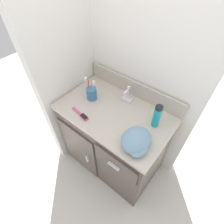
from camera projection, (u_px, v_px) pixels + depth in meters
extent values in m
plane|color=beige|center=(114.00, 160.00, 1.92)|extent=(6.00, 6.00, 0.00)
cube|color=silver|center=(142.00, 57.00, 1.28)|extent=(1.07, 0.08, 2.20)
cube|color=silver|center=(63.00, 53.00, 1.32)|extent=(0.08, 0.62, 2.20)
cube|color=brown|center=(114.00, 141.00, 1.64)|extent=(0.86, 0.50, 0.75)
cube|color=brown|center=(79.00, 150.00, 1.62)|extent=(0.41, 0.02, 0.60)
cube|color=brown|center=(115.00, 164.00, 1.26)|extent=(0.38, 0.02, 0.18)
cube|color=silver|center=(87.00, 159.00, 1.56)|extent=(0.02, 0.02, 0.09)
cube|color=silver|center=(114.00, 166.00, 1.25)|extent=(0.10, 0.02, 0.01)
cube|color=#B2A899|center=(114.00, 113.00, 1.36)|extent=(0.89, 0.54, 0.03)
ellipsoid|color=#A49A8C|center=(114.00, 119.00, 1.40)|extent=(0.35, 0.28, 0.16)
cylinder|color=silver|center=(114.00, 125.00, 1.46)|extent=(0.03, 0.03, 0.01)
cube|color=#B2A899|center=(134.00, 88.00, 1.43)|extent=(0.89, 0.02, 0.14)
cube|color=silver|center=(127.00, 99.00, 1.43)|extent=(0.09, 0.06, 0.02)
cylinder|color=silver|center=(127.00, 94.00, 1.39)|extent=(0.02, 0.02, 0.08)
cylinder|color=silver|center=(126.00, 92.00, 1.34)|extent=(0.02, 0.06, 0.02)
sphere|color=silver|center=(129.00, 88.00, 1.35)|extent=(0.03, 0.03, 0.03)
cylinder|color=teal|center=(92.00, 93.00, 1.41)|extent=(0.08, 0.08, 0.10)
cylinder|color=orange|center=(94.00, 90.00, 1.38)|extent=(0.02, 0.01, 0.16)
cube|color=white|center=(94.00, 82.00, 1.32)|extent=(0.01, 0.02, 0.03)
cylinder|color=#D13838|center=(88.00, 88.00, 1.39)|extent=(0.04, 0.01, 0.17)
cube|color=white|center=(86.00, 79.00, 1.33)|extent=(0.02, 0.02, 0.03)
cylinder|color=teal|center=(157.00, 117.00, 1.20)|extent=(0.05, 0.05, 0.16)
cylinder|color=black|center=(159.00, 108.00, 1.13)|extent=(0.05, 0.05, 0.02)
cube|color=#C1517F|center=(77.00, 111.00, 1.34)|extent=(0.11, 0.04, 0.01)
cube|color=#C1517F|center=(84.00, 117.00, 1.29)|extent=(0.07, 0.04, 0.02)
cube|color=black|center=(84.00, 116.00, 1.28)|extent=(0.06, 0.03, 0.01)
ellipsoid|color=#6B8EA8|center=(136.00, 140.00, 1.11)|extent=(0.18, 0.22, 0.11)
ellipsoid|color=#7095B0|center=(139.00, 147.00, 1.09)|extent=(0.11, 0.15, 0.07)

